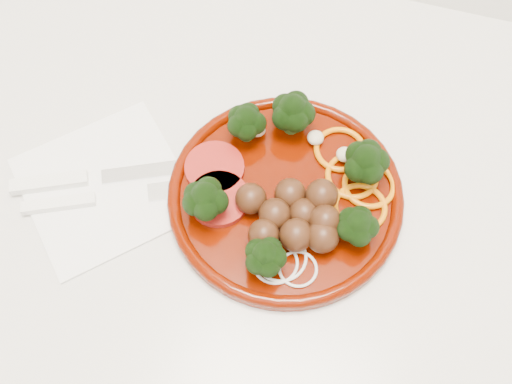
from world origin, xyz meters
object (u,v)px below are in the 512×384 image
(fork, at_px, (80,201))
(napkin, at_px, (105,186))
(plate, at_px, (288,193))
(knife, at_px, (82,179))

(fork, bearing_deg, napkin, 33.31)
(plate, height_order, napkin, plate)
(knife, distance_m, fork, 0.03)
(plate, height_order, fork, plate)
(fork, bearing_deg, knife, 83.00)
(plate, bearing_deg, knife, -169.64)
(plate, relative_size, fork, 1.45)
(plate, distance_m, napkin, 0.20)
(plate, height_order, knife, plate)
(knife, xyz_separation_m, fork, (0.01, -0.03, -0.00))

